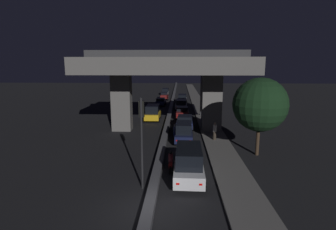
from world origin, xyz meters
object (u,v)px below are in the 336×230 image
car_dark_blue_second_oncoming (161,102)px  car_dark_blue_third (185,121)px  car_dark_red_fourth (182,113)px  car_dark_red_third_oncoming (164,96)px  car_grey_fourth_oncoming (165,91)px  traffic_light_left_of_median (142,128)px  car_dark_blue_second (184,132)px  car_silver_fifth (181,104)px  motorcycle_red_filtering_near (171,162)px  pedestrian_on_sidewalk (215,131)px  car_grey_sixth (182,98)px  car_white_lead (189,163)px  street_lamp (200,81)px  car_taxi_yellow_lead_oncoming (153,112)px  motorcycle_blue_filtering_mid (175,133)px

car_dark_blue_second_oncoming → car_dark_blue_third: bearing=16.1°
car_dark_blue_third → car_dark_red_fourth: (-0.25, 5.75, 0.05)m
car_dark_red_third_oncoming → car_grey_fourth_oncoming: bearing=178.7°
traffic_light_left_of_median → car_dark_blue_second: size_ratio=1.39×
car_dark_blue_second → car_dark_red_fourth: size_ratio=1.00×
traffic_light_left_of_median → car_dark_blue_second_oncoming: (-1.38, 33.51, -3.04)m
traffic_light_left_of_median → car_silver_fifth: bearing=85.2°
car_grey_fourth_oncoming → motorcycle_red_filtering_near: bearing=3.8°
car_dark_blue_third → pedestrian_on_sidewalk: bearing=-150.6°
car_grey_sixth → pedestrian_on_sidewalk: 26.80m
car_dark_red_fourth → car_grey_sixth: 15.38m
traffic_light_left_of_median → car_white_lead: traffic_light_left_of_median is taller
traffic_light_left_of_median → car_dark_red_third_oncoming: 42.85m
street_lamp → car_dark_blue_second: size_ratio=2.24×
car_grey_sixth → car_taxi_yellow_lead_oncoming: 17.33m
car_dark_blue_third → car_silver_fifth: bearing=4.0°
street_lamp → pedestrian_on_sidewalk: size_ratio=5.17×
car_silver_fifth → motorcycle_blue_filtering_mid: (-0.70, -18.29, -0.24)m
traffic_light_left_of_median → street_lamp: bearing=77.9°
car_silver_fifth → car_grey_sixth: (0.26, 7.67, 0.04)m
car_dark_red_fourth → car_silver_fifth: car_silver_fifth is taller
traffic_light_left_of_median → car_dark_blue_second: 10.69m
traffic_light_left_of_median → car_dark_blue_second_oncoming: size_ratio=1.26×
car_silver_fifth → pedestrian_on_sidewalk: 19.23m
car_dark_blue_second → car_dark_blue_third: bearing=-0.9°
car_white_lead → car_grey_fourth_oncoming: size_ratio=1.04×
car_dark_blue_second → car_dark_red_third_oncoming: 32.97m
car_white_lead → car_dark_blue_second: (-0.21, 8.56, -0.12)m
street_lamp → car_grey_sixth: (-2.32, 13.54, -4.24)m
car_grey_fourth_oncoming → pedestrian_on_sidewalk: 41.65m
car_grey_sixth → car_dark_blue_third: bearing=-177.6°
pedestrian_on_sidewalk → car_white_lead: bearing=-107.7°
street_lamp → motorcycle_red_filtering_near: bearing=-99.4°
car_dark_blue_second_oncoming → car_silver_fifth: bearing=44.4°
traffic_light_left_of_median → motorcycle_blue_filtering_mid: traffic_light_left_of_median is taller
motorcycle_blue_filtering_mid → motorcycle_red_filtering_near: bearing=-178.0°
car_dark_blue_second → car_grey_sixth: 26.90m
traffic_light_left_of_median → motorcycle_red_filtering_near: (1.60, 2.74, -3.12)m
street_lamp → car_dark_blue_third: (-2.20, -7.59, -4.38)m
car_grey_fourth_oncoming → pedestrian_on_sidewalk: size_ratio=2.68×
car_dark_blue_third → car_taxi_yellow_lead_oncoming: 6.05m
car_dark_red_fourth → pedestrian_on_sidewalk: pedestrian_on_sidewalk is taller
car_dark_blue_second_oncoming → car_dark_red_third_oncoming: 9.23m
car_dark_blue_second_oncoming → car_dark_blue_second: bearing=12.4°
car_dark_blue_second → motorcycle_blue_filtering_mid: 1.33m
car_taxi_yellow_lead_oncoming → car_dark_red_third_oncoming: car_taxi_yellow_lead_oncoming is taller
car_white_lead → street_lamp: bearing=-4.6°
car_dark_red_third_oncoming → motorcycle_red_filtering_near: (2.84, -40.00, -0.20)m
car_dark_red_fourth → car_dark_blue_second_oncoming: car_dark_red_fourth is taller
car_dark_red_fourth → car_dark_red_third_oncoming: size_ratio=0.93×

